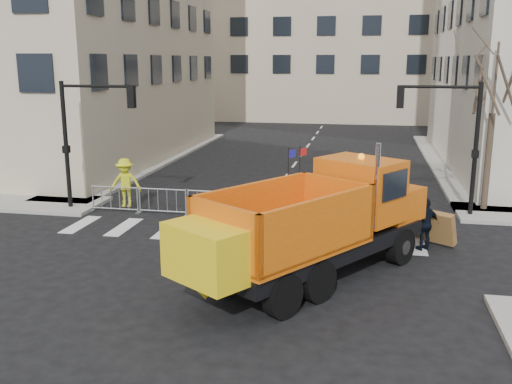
% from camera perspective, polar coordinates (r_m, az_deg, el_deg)
% --- Properties ---
extents(ground, '(120.00, 120.00, 0.00)m').
position_cam_1_polar(ground, '(15.93, -5.43, -10.01)').
color(ground, black).
rests_on(ground, ground).
extents(sidewalk_back, '(64.00, 5.00, 0.15)m').
position_cam_1_polar(sidewalk_back, '(23.74, 0.35, -1.94)').
color(sidewalk_back, gray).
rests_on(sidewalk_back, ground).
extents(building_far, '(30.00, 18.00, 24.00)m').
position_cam_1_polar(building_far, '(66.42, 7.71, 17.96)').
color(building_far, '#C0AC93').
rests_on(building_far, ground).
extents(traffic_light_left, '(0.18, 0.18, 5.40)m').
position_cam_1_polar(traffic_light_left, '(25.02, -18.46, 4.30)').
color(traffic_light_left, black).
rests_on(traffic_light_left, ground).
extents(traffic_light_right, '(0.18, 0.18, 5.40)m').
position_cam_1_polar(traffic_light_right, '(24.17, 21.09, 3.81)').
color(traffic_light_right, black).
rests_on(traffic_light_right, ground).
extents(crowd_barriers, '(12.60, 0.60, 1.10)m').
position_cam_1_polar(crowd_barriers, '(22.92, -1.91, -1.27)').
color(crowd_barriers, '#9EA0A5').
rests_on(crowd_barriers, ground).
extents(street_tree, '(3.00, 3.00, 7.50)m').
position_cam_1_polar(street_tree, '(25.15, 22.49, 6.44)').
color(street_tree, '#382B21').
rests_on(street_tree, ground).
extents(plow_truck, '(7.96, 9.95, 3.96)m').
position_cam_1_polar(plow_truck, '(16.29, 5.79, -2.92)').
color(plow_truck, black).
rests_on(plow_truck, ground).
extents(cop_a, '(0.68, 0.53, 1.64)m').
position_cam_1_polar(cop_a, '(21.46, 15.70, -2.02)').
color(cop_a, black).
rests_on(cop_a, ground).
extents(cop_b, '(1.06, 0.91, 1.91)m').
position_cam_1_polar(cop_b, '(20.84, 13.10, -1.93)').
color(cop_b, black).
rests_on(cop_b, ground).
extents(cop_c, '(1.13, 0.94, 1.80)m').
position_cam_1_polar(cop_c, '(19.80, 16.57, -3.09)').
color(cop_c, black).
rests_on(cop_c, ground).
extents(worker, '(1.43, 0.95, 2.06)m').
position_cam_1_polar(worker, '(24.63, -12.93, 0.92)').
color(worker, '#CDCF18').
rests_on(worker, sidewalk_back).
extents(newspaper_box, '(0.56, 0.53, 1.10)m').
position_cam_1_polar(newspaper_box, '(22.05, 10.25, -1.65)').
color(newspaper_box, maroon).
rests_on(newspaper_box, sidewalk_back).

